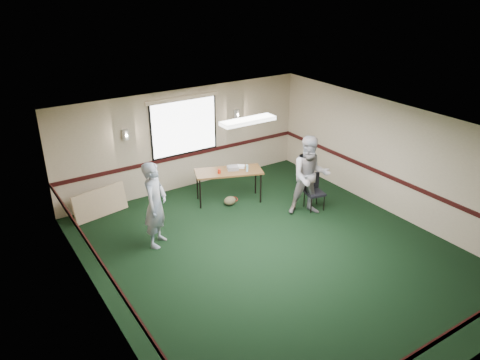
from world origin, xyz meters
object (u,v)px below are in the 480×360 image
folding_table (229,173)px  projector (233,168)px  person_right (310,176)px  person_left (155,205)px  conference_chair (313,188)px

folding_table → projector: projector is taller
projector → person_right: size_ratio=0.14×
folding_table → person_left: 2.55m
projector → conference_chair: bearing=-23.1°
conference_chair → person_right: 0.58m
conference_chair → person_left: bearing=-175.5°
folding_table → conference_chair: bearing=-21.7°
conference_chair → person_left: 4.00m
projector → person_right: (1.15, -1.62, 0.10)m
folding_table → person_left: size_ratio=0.95×
folding_table → conference_chair: conference_chair is taller
projector → person_right: 1.99m
projector → conference_chair: size_ratio=0.31×
projector → folding_table: bearing=-155.3°
projector → conference_chair: projector is taller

